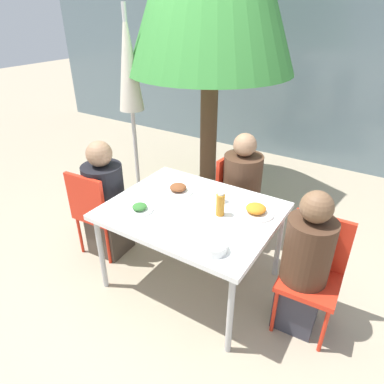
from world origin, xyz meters
name	(u,v)px	position (x,y,z in m)	size (l,w,h in m)	color
ground_plane	(192,279)	(0.00, 0.00, 0.00)	(24.00, 24.00, 0.00)	tan
building_facade	(318,56)	(0.00, 3.21, 1.50)	(10.00, 0.20, 3.00)	slate
dining_table	(192,215)	(0.00, 0.00, 0.67)	(1.28, 1.03, 0.72)	white
chair_left	(96,208)	(-0.94, -0.14, 0.50)	(0.43, 0.43, 0.86)	red
person_left	(106,203)	(-0.89, -0.06, 0.52)	(0.35, 0.35, 1.12)	#473D33
chair_right	(314,266)	(0.94, 0.12, 0.50)	(0.42, 0.42, 0.86)	red
person_right	(304,267)	(0.89, 0.04, 0.53)	(0.32, 0.32, 1.12)	#383842
chair_far	(237,191)	(0.00, 0.82, 0.50)	(0.44, 0.44, 0.86)	red
person_far	(241,193)	(0.07, 0.77, 0.52)	(0.36, 0.36, 1.12)	#473D33
closed_umbrella	(129,75)	(-1.31, 0.85, 1.47)	(0.36, 0.36, 2.14)	#333333
plate_0	(140,208)	(-0.32, -0.24, 0.75)	(0.21, 0.21, 0.06)	white
plate_1	(178,189)	(-0.25, 0.17, 0.75)	(0.25, 0.25, 0.07)	white
plate_2	(256,210)	(0.44, 0.20, 0.75)	(0.28, 0.28, 0.07)	white
bottle	(220,204)	(0.22, 0.04, 0.82)	(0.07, 0.07, 0.19)	#B7751E
drinking_cup	(220,196)	(0.13, 0.21, 0.78)	(0.07, 0.07, 0.10)	white
salad_bowl	(214,247)	(0.39, -0.36, 0.75)	(0.17, 0.17, 0.06)	white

